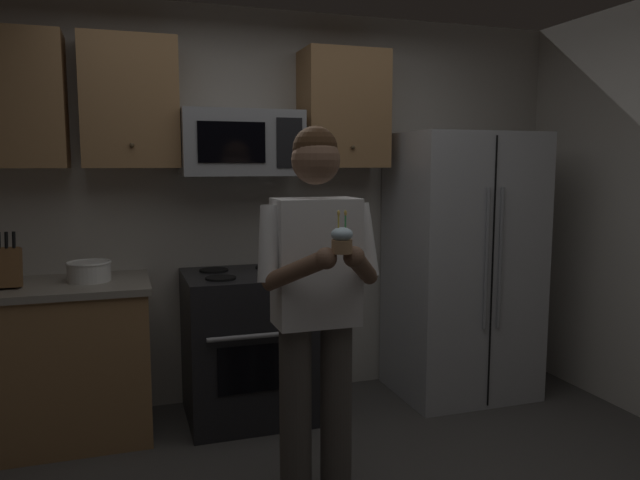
{
  "coord_description": "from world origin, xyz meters",
  "views": [
    {
      "loc": [
        -0.87,
        -2.31,
        1.59
      ],
      "look_at": [
        -0.02,
        0.29,
        1.25
      ],
      "focal_mm": 34.11,
      "sensor_mm": 36.0,
      "label": 1
    }
  ],
  "objects_px": {
    "oven_range": "(247,345)",
    "knife_block": "(5,267)",
    "refrigerator": "(462,265)",
    "cupcake": "(342,240)",
    "person": "(317,296)",
    "bowl_large_white": "(89,271)",
    "microwave": "(241,143)"
  },
  "relations": [
    {
      "from": "knife_block",
      "to": "person",
      "type": "distance_m",
      "value": 1.79
    },
    {
      "from": "knife_block",
      "to": "cupcake",
      "type": "distance_m",
      "value": 2.02
    },
    {
      "from": "bowl_large_white",
      "to": "cupcake",
      "type": "xyz_separation_m",
      "value": [
        1.02,
        -1.44,
        0.31
      ]
    },
    {
      "from": "knife_block",
      "to": "person",
      "type": "bearing_deg",
      "value": -35.96
    },
    {
      "from": "knife_block",
      "to": "cupcake",
      "type": "relative_size",
      "value": 1.84
    },
    {
      "from": "refrigerator",
      "to": "knife_block",
      "type": "height_order",
      "value": "refrigerator"
    },
    {
      "from": "knife_block",
      "to": "cupcake",
      "type": "xyz_separation_m",
      "value": [
        1.45,
        -1.38,
        0.26
      ]
    },
    {
      "from": "microwave",
      "to": "cupcake",
      "type": "height_order",
      "value": "microwave"
    },
    {
      "from": "person",
      "to": "oven_range",
      "type": "bearing_deg",
      "value": 95.86
    },
    {
      "from": "knife_block",
      "to": "person",
      "type": "relative_size",
      "value": 0.18
    },
    {
      "from": "person",
      "to": "cupcake",
      "type": "xyz_separation_m",
      "value": [
        0.0,
        -0.33,
        0.3
      ]
    },
    {
      "from": "oven_range",
      "to": "bowl_large_white",
      "type": "xyz_separation_m",
      "value": [
        -0.91,
        0.03,
        0.52
      ]
    },
    {
      "from": "oven_range",
      "to": "knife_block",
      "type": "height_order",
      "value": "knife_block"
    },
    {
      "from": "microwave",
      "to": "person",
      "type": "height_order",
      "value": "microwave"
    },
    {
      "from": "bowl_large_white",
      "to": "person",
      "type": "bearing_deg",
      "value": -47.31
    },
    {
      "from": "refrigerator",
      "to": "oven_range",
      "type": "bearing_deg",
      "value": 178.5
    },
    {
      "from": "knife_block",
      "to": "bowl_large_white",
      "type": "bearing_deg",
      "value": 7.97
    },
    {
      "from": "cupcake",
      "to": "refrigerator",
      "type": "bearing_deg",
      "value": 44.58
    },
    {
      "from": "microwave",
      "to": "knife_block",
      "type": "distance_m",
      "value": 1.51
    },
    {
      "from": "oven_range",
      "to": "person",
      "type": "relative_size",
      "value": 0.53
    },
    {
      "from": "cupcake",
      "to": "person",
      "type": "bearing_deg",
      "value": 90.0
    },
    {
      "from": "bowl_large_white",
      "to": "person",
      "type": "relative_size",
      "value": 0.14
    },
    {
      "from": "oven_range",
      "to": "knife_block",
      "type": "relative_size",
      "value": 2.91
    },
    {
      "from": "microwave",
      "to": "cupcake",
      "type": "relative_size",
      "value": 4.26
    },
    {
      "from": "refrigerator",
      "to": "knife_block",
      "type": "distance_m",
      "value": 2.84
    },
    {
      "from": "refrigerator",
      "to": "bowl_large_white",
      "type": "height_order",
      "value": "refrigerator"
    },
    {
      "from": "oven_range",
      "to": "cupcake",
      "type": "height_order",
      "value": "cupcake"
    },
    {
      "from": "bowl_large_white",
      "to": "cupcake",
      "type": "distance_m",
      "value": 1.79
    },
    {
      "from": "microwave",
      "to": "refrigerator",
      "type": "xyz_separation_m",
      "value": [
        1.5,
        -0.16,
        -0.82
      ]
    },
    {
      "from": "microwave",
      "to": "refrigerator",
      "type": "relative_size",
      "value": 0.41
    },
    {
      "from": "refrigerator",
      "to": "knife_block",
      "type": "relative_size",
      "value": 5.63
    },
    {
      "from": "bowl_large_white",
      "to": "person",
      "type": "distance_m",
      "value": 1.51
    }
  ]
}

